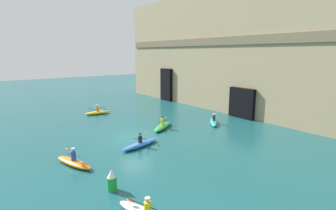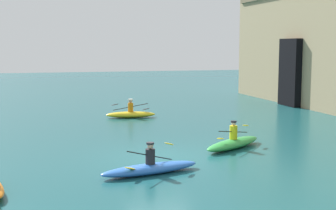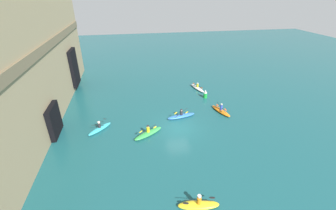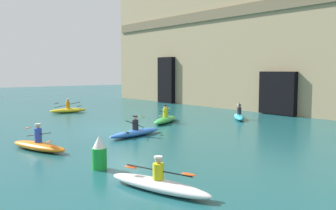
# 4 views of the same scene
# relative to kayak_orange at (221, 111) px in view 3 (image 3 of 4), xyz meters

# --- Properties ---
(ground_plane) EXTENTS (120.00, 120.00, 0.00)m
(ground_plane) POSITION_rel_kayak_orange_xyz_m (-2.54, 5.99, -0.22)
(ground_plane) COLOR #195156
(kayak_orange) EXTENTS (3.34, 1.70, 1.15)m
(kayak_orange) POSITION_rel_kayak_orange_xyz_m (0.00, 0.00, 0.00)
(kayak_orange) COLOR orange
(kayak_orange) RESTS_ON ground
(kayak_yellow) EXTENTS (1.19, 3.00, 1.12)m
(kayak_yellow) POSITION_rel_kayak_orange_xyz_m (-12.64, 6.83, 0.01)
(kayak_yellow) COLOR yellow
(kayak_yellow) RESTS_ON ground
(kayak_white) EXTENTS (3.51, 1.54, 1.00)m
(kayak_white) POSITION_rel_kayak_orange_xyz_m (7.47, 0.73, -0.01)
(kayak_white) COLOR white
(kayak_white) RESTS_ON ground
(kayak_cyan) EXTENTS (2.64, 2.60, 1.17)m
(kayak_cyan) POSITION_rel_kayak_orange_xyz_m (-1.42, 14.44, 0.01)
(kayak_cyan) COLOR #33B2C6
(kayak_cyan) RESTS_ON ground
(kayak_green) EXTENTS (2.57, 3.38, 1.16)m
(kayak_green) POSITION_rel_kayak_orange_xyz_m (-3.26, 9.39, 0.01)
(kayak_green) COLOR green
(kayak_green) RESTS_ON ground
(kayak_blue) EXTENTS (1.49, 3.59, 1.07)m
(kayak_blue) POSITION_rel_kayak_orange_xyz_m (-0.35, 5.13, -0.01)
(kayak_blue) COLOR blue
(kayak_blue) RESTS_ON ground
(marker_buoy) EXTENTS (0.51, 0.51, 1.18)m
(marker_buoy) POSITION_rel_kayak_orange_xyz_m (4.33, 0.56, 0.33)
(marker_buoy) COLOR green
(marker_buoy) RESTS_ON ground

